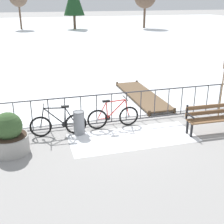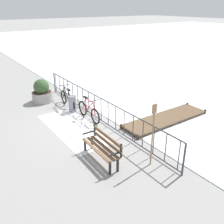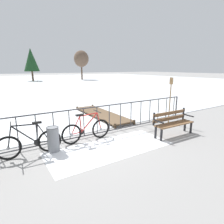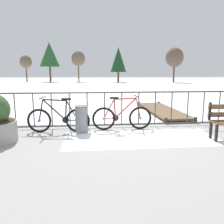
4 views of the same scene
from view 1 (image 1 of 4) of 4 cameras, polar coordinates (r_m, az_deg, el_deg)
ground_plane at (r=10.06m, az=1.34°, el=-2.10°), size 160.00×160.00×0.00m
frozen_pond at (r=37.53m, az=-12.06°, el=14.66°), size 80.00×56.00×0.03m
snow_patch at (r=9.04m, az=4.03°, el=-4.91°), size 3.81×1.55×0.01m
railing_fence at (r=9.85m, az=1.37°, el=0.89°), size 9.06×0.06×1.07m
bicycle_near_railing at (r=9.59m, az=0.22°, el=-0.90°), size 1.71×0.52×0.97m
bicycle_second at (r=9.18m, az=-10.17°, el=-2.31°), size 1.71×0.52×0.97m
park_bench at (r=9.75m, az=18.35°, el=-0.75°), size 1.61×0.52×0.89m
planter_with_shrub at (r=8.47m, az=-19.02°, el=-4.33°), size 1.00×1.00×1.15m
trash_bin at (r=9.19m, az=-6.31°, el=-2.01°), size 0.35×0.35×0.73m
oar_upright at (r=10.95m, az=20.30°, el=4.83°), size 0.04×0.16×1.98m
wooden_dock at (r=12.56m, az=5.76°, el=3.20°), size 1.10×4.04×0.20m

